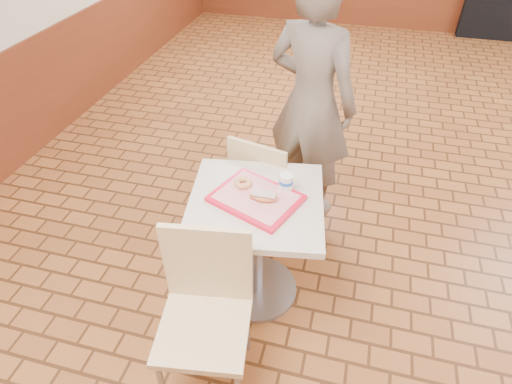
% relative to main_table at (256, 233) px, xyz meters
% --- Properties ---
extents(wainscot_band, '(8.00, 10.00, 1.00)m').
position_rel_main_table_xyz_m(wainscot_band, '(1.41, 0.87, -0.05)').
color(wainscot_band, '#5A2411').
rests_on(wainscot_band, ground).
extents(main_table, '(0.77, 0.77, 0.81)m').
position_rel_main_table_xyz_m(main_table, '(0.00, 0.00, 0.00)').
color(main_table, beige).
rests_on(main_table, ground).
extents(chair_main_front, '(0.52, 0.52, 0.99)m').
position_rel_main_table_xyz_m(chair_main_front, '(-0.11, -0.59, 0.01)').
color(chair_main_front, '#DDBB85').
rests_on(chair_main_front, ground).
extents(chair_main_back, '(0.51, 0.51, 0.92)m').
position_rel_main_table_xyz_m(chair_main_back, '(-0.08, 0.52, -0.03)').
color(chair_main_back, '#D1B87D').
rests_on(chair_main_back, ground).
extents(customer, '(0.80, 0.65, 1.89)m').
position_rel_main_table_xyz_m(customer, '(0.15, 1.00, 0.40)').
color(customer, '#665A4F').
rests_on(customer, ground).
extents(serving_tray, '(0.47, 0.36, 0.03)m').
position_rel_main_table_xyz_m(serving_tray, '(0.00, -0.00, 0.28)').
color(serving_tray, red).
rests_on(serving_tray, main_table).
extents(ring_donut, '(0.14, 0.14, 0.03)m').
position_rel_main_table_xyz_m(ring_donut, '(-0.10, 0.08, 0.31)').
color(ring_donut, '#CF894B').
rests_on(ring_donut, serving_tray).
extents(long_john_donut, '(0.16, 0.08, 0.05)m').
position_rel_main_table_xyz_m(long_john_donut, '(0.05, -0.02, 0.32)').
color(long_john_donut, '#C26D39').
rests_on(long_john_donut, serving_tray).
extents(paper_cup, '(0.08, 0.08, 0.10)m').
position_rel_main_table_xyz_m(paper_cup, '(0.15, 0.11, 0.34)').
color(paper_cup, white).
rests_on(paper_cup, serving_tray).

